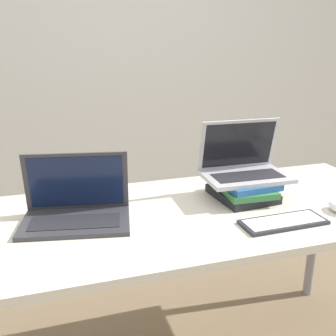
{
  "coord_description": "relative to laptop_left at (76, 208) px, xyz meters",
  "views": [
    {
      "loc": [
        -0.49,
        -0.92,
        1.37
      ],
      "look_at": [
        -0.09,
        0.37,
        0.93
      ],
      "focal_mm": 42.0,
      "sensor_mm": 36.0,
      "label": 1
    }
  ],
  "objects": [
    {
      "name": "wall_back",
      "position": [
        0.42,
        1.7,
        0.55
      ],
      "size": [
        8.0,
        0.05,
        2.7
      ],
      "color": "silver",
      "rests_on": "ground_plane"
    },
    {
      "name": "desk",
      "position": [
        0.42,
        -0.04,
        -0.12
      ],
      "size": [
        1.78,
        0.73,
        0.75
      ],
      "color": "beige",
      "rests_on": "ground_plane"
    },
    {
      "name": "laptop_left",
      "position": [
        0.0,
        0.0,
        0.0
      ],
      "size": [
        0.41,
        0.29,
        0.24
      ],
      "color": "#333338",
      "rests_on": "desk"
    },
    {
      "name": "book_stack",
      "position": [
        0.67,
        0.02,
        -0.01
      ],
      "size": [
        0.24,
        0.27,
        0.08
      ],
      "color": "black",
      "rests_on": "desk"
    },
    {
      "name": "laptop_on_books",
      "position": [
        0.68,
        0.05,
        0.08
      ],
      "size": [
        0.35,
        0.23,
        0.23
      ],
      "color": "#B2B2B7",
      "rests_on": "book_stack"
    },
    {
      "name": "wireless_keyboard",
      "position": [
        0.69,
        -0.24,
        -0.04
      ],
      "size": [
        0.31,
        0.12,
        0.01
      ],
      "color": "#28282D",
      "rests_on": "desk"
    }
  ]
}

